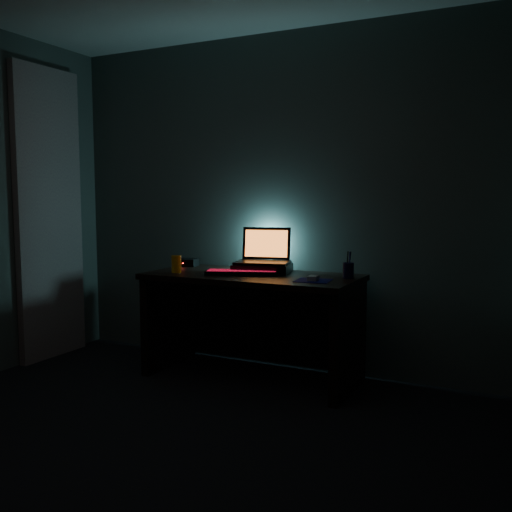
{
  "coord_description": "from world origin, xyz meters",
  "views": [
    {
      "loc": [
        1.78,
        -1.95,
        1.29
      ],
      "look_at": [
        0.06,
        1.57,
        0.89
      ],
      "focal_mm": 40.0,
      "sensor_mm": 36.0,
      "label": 1
    }
  ],
  "objects_px": {
    "keyboard": "(242,272)",
    "router": "(186,262)",
    "pen_cup": "(348,271)",
    "juice_glass": "(176,264)",
    "laptop": "(264,255)",
    "mouse": "(313,278)"
  },
  "relations": [
    {
      "from": "keyboard",
      "to": "router",
      "type": "bearing_deg",
      "value": 137.35
    },
    {
      "from": "pen_cup",
      "to": "juice_glass",
      "type": "height_order",
      "value": "juice_glass"
    },
    {
      "from": "laptop",
      "to": "pen_cup",
      "type": "bearing_deg",
      "value": -20.26
    },
    {
      "from": "pen_cup",
      "to": "juice_glass",
      "type": "bearing_deg",
      "value": -167.77
    },
    {
      "from": "mouse",
      "to": "router",
      "type": "height_order",
      "value": "router"
    },
    {
      "from": "juice_glass",
      "to": "router",
      "type": "xyz_separation_m",
      "value": [
        -0.15,
        0.36,
        -0.03
      ]
    },
    {
      "from": "laptop",
      "to": "pen_cup",
      "type": "distance_m",
      "value": 0.68
    },
    {
      "from": "juice_glass",
      "to": "router",
      "type": "height_order",
      "value": "juice_glass"
    },
    {
      "from": "pen_cup",
      "to": "router",
      "type": "relative_size",
      "value": 0.53
    },
    {
      "from": "juice_glass",
      "to": "pen_cup",
      "type": "bearing_deg",
      "value": 12.23
    },
    {
      "from": "laptop",
      "to": "keyboard",
      "type": "xyz_separation_m",
      "value": [
        -0.06,
        -0.24,
        -0.1
      ]
    },
    {
      "from": "pen_cup",
      "to": "keyboard",
      "type": "bearing_deg",
      "value": -168.5
    },
    {
      "from": "laptop",
      "to": "router",
      "type": "height_order",
      "value": "laptop"
    },
    {
      "from": "mouse",
      "to": "pen_cup",
      "type": "relative_size",
      "value": 0.94
    },
    {
      "from": "laptop",
      "to": "keyboard",
      "type": "bearing_deg",
      "value": -116.48
    },
    {
      "from": "laptop",
      "to": "pen_cup",
      "type": "xyz_separation_m",
      "value": [
        0.67,
        -0.09,
        -0.07
      ]
    },
    {
      "from": "mouse",
      "to": "juice_glass",
      "type": "distance_m",
      "value": 1.03
    },
    {
      "from": "laptop",
      "to": "pen_cup",
      "type": "height_order",
      "value": "laptop"
    },
    {
      "from": "keyboard",
      "to": "laptop",
      "type": "bearing_deg",
      "value": 55.25
    },
    {
      "from": "mouse",
      "to": "juice_glass",
      "type": "xyz_separation_m",
      "value": [
        -1.03,
        -0.05,
        0.04
      ]
    },
    {
      "from": "keyboard",
      "to": "pen_cup",
      "type": "relative_size",
      "value": 5.05
    },
    {
      "from": "keyboard",
      "to": "juice_glass",
      "type": "height_order",
      "value": "juice_glass"
    }
  ]
}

